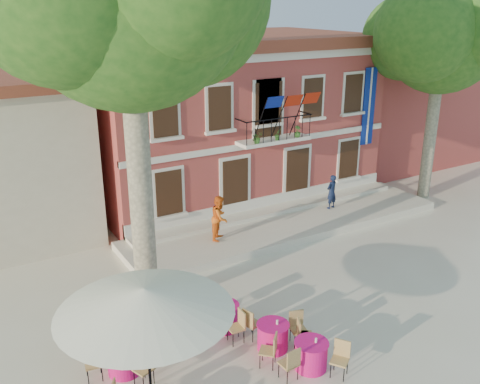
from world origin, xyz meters
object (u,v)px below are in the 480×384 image
at_px(pedestrian_orange, 220,218).
at_px(cafe_table_0, 124,358).
at_px(cafe_table_1, 311,354).
at_px(cafe_table_4, 273,335).
at_px(patio_umbrella, 145,301).
at_px(cafe_table_3, 224,315).
at_px(plane_tree_east, 443,36).
at_px(pedestrian_navy, 332,192).

bearing_deg(pedestrian_orange, cafe_table_0, 178.01).
bearing_deg(pedestrian_orange, cafe_table_1, -146.07).
bearing_deg(cafe_table_4, patio_umbrella, -177.56).
distance_m(cafe_table_3, cafe_table_4, 1.66).
xyz_separation_m(plane_tree_east, cafe_table_4, (-13.01, -6.26, -7.07)).
bearing_deg(cafe_table_3, pedestrian_orange, 62.52).
distance_m(plane_tree_east, cafe_table_0, 18.95).
relative_size(patio_umbrella, cafe_table_4, 2.22).
distance_m(pedestrian_orange, cafe_table_0, 7.82).
distance_m(plane_tree_east, pedestrian_orange, 12.80).
relative_size(pedestrian_navy, pedestrian_orange, 0.88).
relative_size(plane_tree_east, cafe_table_1, 5.43).
relative_size(cafe_table_0, cafe_table_1, 0.99).
relative_size(plane_tree_east, pedestrian_orange, 5.81).
bearing_deg(cafe_table_4, pedestrian_navy, 41.47).
distance_m(pedestrian_navy, pedestrian_orange, 5.77).
bearing_deg(cafe_table_1, pedestrian_orange, 78.92).
xyz_separation_m(patio_umbrella, cafe_table_4, (3.59, 0.15, -2.27)).
distance_m(pedestrian_orange, cafe_table_3, 5.59).
relative_size(patio_umbrella, cafe_table_1, 2.16).
height_order(pedestrian_navy, cafe_table_1, pedestrian_navy).
bearing_deg(cafe_table_3, patio_umbrella, -150.18).
bearing_deg(plane_tree_east, pedestrian_orange, 179.11).
bearing_deg(cafe_table_4, cafe_table_0, 163.58).
distance_m(cafe_table_1, cafe_table_3, 2.90).
bearing_deg(patio_umbrella, cafe_table_0, 99.64).
relative_size(patio_umbrella, pedestrian_orange, 2.32).
height_order(patio_umbrella, pedestrian_orange, patio_umbrella).
distance_m(plane_tree_east, patio_umbrella, 18.43).
bearing_deg(pedestrian_navy, plane_tree_east, 163.22).
distance_m(patio_umbrella, cafe_table_0, 2.61).
xyz_separation_m(cafe_table_1, cafe_table_3, (-1.06, 2.70, -0.01)).
relative_size(pedestrian_navy, cafe_table_0, 0.83).
xyz_separation_m(pedestrian_navy, cafe_table_4, (-7.64, -6.76, -0.64)).
distance_m(cafe_table_0, cafe_table_3, 3.16).
xyz_separation_m(plane_tree_east, pedestrian_orange, (-11.13, 0.17, -6.32)).
distance_m(plane_tree_east, cafe_table_3, 16.11).
relative_size(cafe_table_3, cafe_table_4, 1.07).
bearing_deg(plane_tree_east, cafe_table_3, -160.90).
xyz_separation_m(pedestrian_navy, cafe_table_3, (-8.32, -5.23, -0.65)).
height_order(pedestrian_orange, cafe_table_1, pedestrian_orange).
xyz_separation_m(pedestrian_navy, pedestrian_orange, (-5.76, -0.32, 0.11)).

